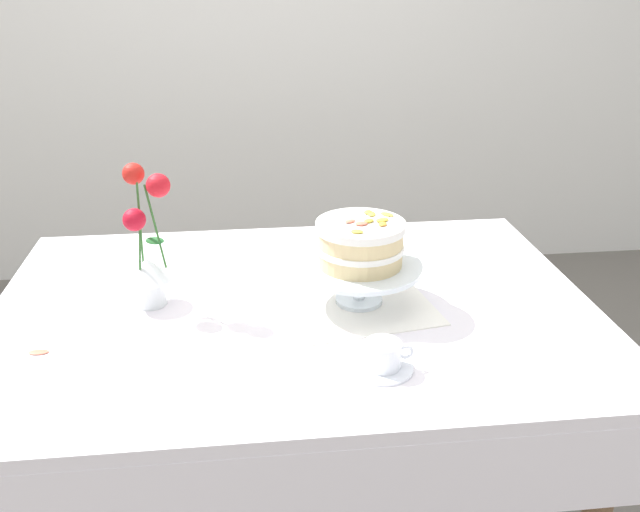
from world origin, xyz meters
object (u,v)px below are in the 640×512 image
(cake_stand, at_px, (360,271))
(flower_vase, at_px, (147,254))
(dining_table, at_px, (295,340))
(layer_cake, at_px, (360,243))
(teacup, at_px, (383,358))

(cake_stand, height_order, flower_vase, flower_vase)
(dining_table, height_order, cake_stand, cake_stand)
(layer_cake, distance_m, teacup, 0.31)
(flower_vase, relative_size, teacup, 2.69)
(dining_table, bearing_deg, cake_stand, 1.06)
(dining_table, distance_m, cake_stand, 0.23)
(dining_table, distance_m, teacup, 0.34)
(flower_vase, xyz_separation_m, teacup, (0.48, -0.34, -0.10))
(dining_table, bearing_deg, layer_cake, 1.07)
(flower_vase, bearing_deg, cake_stand, -5.93)
(dining_table, height_order, flower_vase, flower_vase)
(dining_table, relative_size, teacup, 11.27)
(dining_table, relative_size, cake_stand, 4.83)
(dining_table, xyz_separation_m, layer_cake, (0.15, 0.00, 0.24))
(dining_table, bearing_deg, teacup, -62.26)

